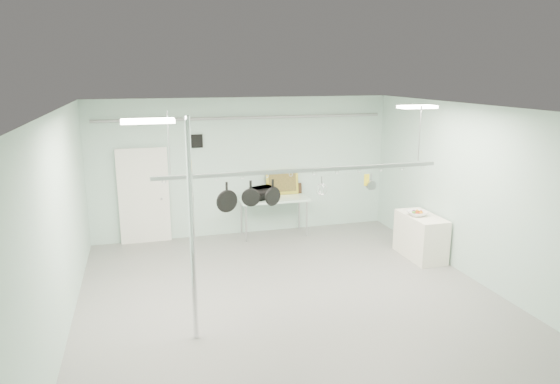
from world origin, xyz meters
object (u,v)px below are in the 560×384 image
object	(u,v)px
prep_table	(274,201)
skillet_right	(273,192)
pot_rack	(303,169)
side_cabinet	(421,236)
chrome_pole	(192,232)
skillet_mid	(251,193)
skillet_left	(227,197)
coffee_canister	(271,194)
microwave	(262,193)
fruit_bowl	(417,213)

from	to	relation	value
prep_table	skillet_right	xyz separation A→B (m)	(-0.90, -3.30, 1.04)
pot_rack	side_cabinet	bearing A→B (deg)	20.45
chrome_pole	skillet_mid	bearing A→B (deg)	41.05
chrome_pole	skillet_left	bearing A→B (deg)	54.17
side_cabinet	coffee_canister	bearing A→B (deg)	140.59
chrome_pole	coffee_canister	xyz separation A→B (m)	(2.23, 4.15, -0.59)
side_cabinet	microwave	size ratio (longest dim) A/B	2.33
coffee_canister	skillet_left	xyz separation A→B (m)	(-1.58, -3.25, 0.84)
pot_rack	fruit_bowl	world-z (taller)	pot_rack
skillet_left	chrome_pole	bearing A→B (deg)	-142.08
chrome_pole	skillet_left	xyz separation A→B (m)	(0.65, 0.90, 0.25)
fruit_bowl	skillet_right	world-z (taller)	skillet_right
prep_table	coffee_canister	size ratio (longest dim) A/B	7.80
chrome_pole	prep_table	world-z (taller)	chrome_pole
fruit_bowl	skillet_right	bearing A→B (deg)	-161.67
microwave	skillet_left	world-z (taller)	skillet_left
skillet_left	skillet_mid	size ratio (longest dim) A/B	1.18
fruit_bowl	side_cabinet	bearing A→B (deg)	-4.42
pot_rack	skillet_right	size ratio (longest dim) A/B	11.24
skillet_mid	skillet_right	distance (m)	0.36
chrome_pole	skillet_mid	distance (m)	1.40
pot_rack	skillet_left	bearing A→B (deg)	180.00
side_cabinet	pot_rack	size ratio (longest dim) A/B	0.25
microwave	skillet_mid	size ratio (longest dim) A/B	1.29
microwave	skillet_left	size ratio (longest dim) A/B	1.09
prep_table	fruit_bowl	world-z (taller)	fruit_bowl
pot_rack	skillet_right	bearing A→B (deg)	180.00
microwave	skillet_left	distance (m)	3.65
chrome_pole	fruit_bowl	distance (m)	5.19
prep_table	pot_rack	world-z (taller)	pot_rack
side_cabinet	skillet_mid	xyz separation A→B (m)	(-3.82, -1.10, 1.43)
chrome_pole	pot_rack	distance (m)	2.19
microwave	skillet_right	distance (m)	3.44
coffee_canister	prep_table	bearing A→B (deg)	36.90
skillet_mid	skillet_right	xyz separation A→B (m)	(0.36, 0.00, -0.01)
coffee_canister	skillet_mid	size ratio (longest dim) A/B	0.51
coffee_canister	skillet_left	distance (m)	3.71
fruit_bowl	skillet_right	xyz separation A→B (m)	(-3.34, -1.11, 0.92)
pot_rack	skillet_mid	distance (m)	0.93
prep_table	skillet_mid	bearing A→B (deg)	-110.99
coffee_canister	skillet_left	bearing A→B (deg)	-115.98
prep_table	coffee_canister	world-z (taller)	coffee_canister
coffee_canister	fruit_bowl	xyz separation A→B (m)	(2.51, -2.14, -0.06)
side_cabinet	pot_rack	xyz separation A→B (m)	(-2.95, -1.10, 1.78)
fruit_bowl	skillet_mid	xyz separation A→B (m)	(-3.71, -1.11, 0.94)
pot_rack	skillet_left	distance (m)	1.31
fruit_bowl	skillet_mid	bearing A→B (deg)	-163.36
pot_rack	coffee_canister	distance (m)	3.49
side_cabinet	prep_table	bearing A→B (deg)	139.21
prep_table	side_cabinet	distance (m)	3.39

